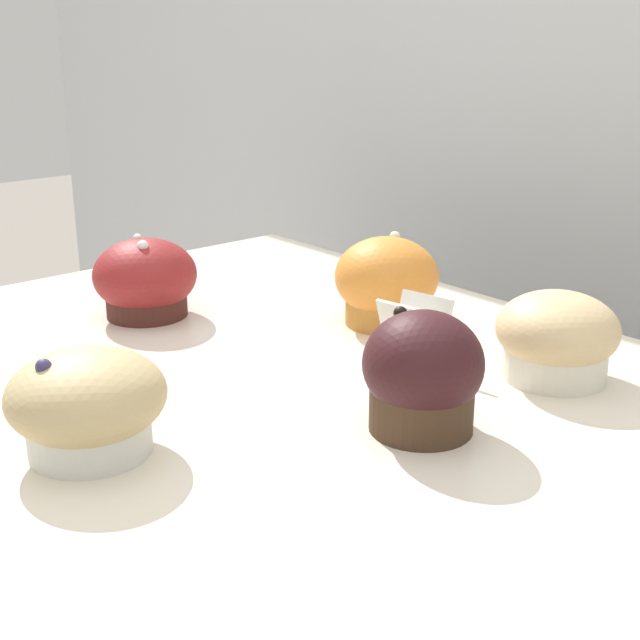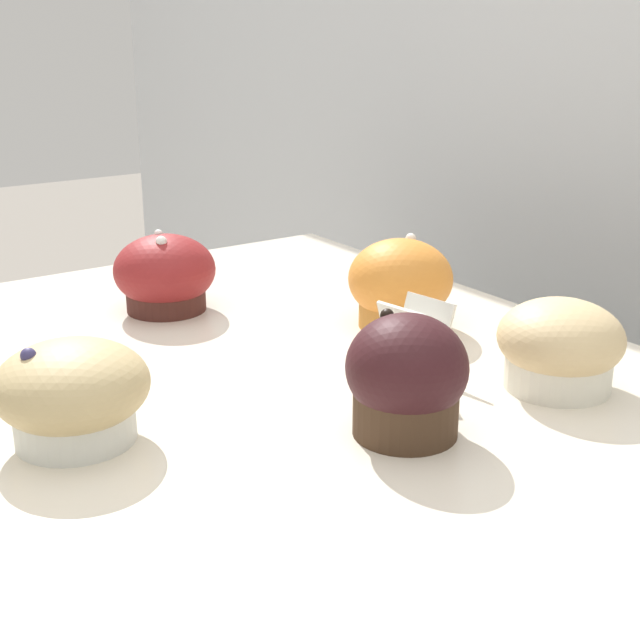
{
  "view_description": "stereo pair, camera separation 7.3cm",
  "coord_description": "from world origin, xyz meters",
  "px_view_note": "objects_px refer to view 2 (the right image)",
  "views": [
    {
      "loc": [
        0.43,
        -0.4,
        1.16
      ],
      "look_at": [
        -0.09,
        0.05,
        0.93
      ],
      "focal_mm": 50.0,
      "sensor_mm": 36.0,
      "label": 1
    },
    {
      "loc": [
        0.48,
        -0.34,
        1.16
      ],
      "look_at": [
        -0.09,
        0.05,
        0.93
      ],
      "focal_mm": 50.0,
      "sensor_mm": 36.0,
      "label": 2
    }
  ],
  "objects_px": {
    "muffin_front_center": "(560,346)",
    "muffin_back_right": "(400,285)",
    "muffin_back_left": "(165,275)",
    "muffin_front_left": "(406,379)",
    "muffin_front_right": "(72,393)"
  },
  "relations": [
    {
      "from": "muffin_front_center",
      "to": "muffin_back_right",
      "type": "relative_size",
      "value": 1.0
    },
    {
      "from": "muffin_front_center",
      "to": "muffin_back_left",
      "type": "distance_m",
      "value": 0.4
    },
    {
      "from": "muffin_front_center",
      "to": "muffin_back_left",
      "type": "bearing_deg",
      "value": -154.51
    },
    {
      "from": "muffin_back_right",
      "to": "muffin_front_left",
      "type": "xyz_separation_m",
      "value": [
        0.18,
        -0.14,
        0.0
      ]
    },
    {
      "from": "muffin_back_right",
      "to": "muffin_front_center",
      "type": "bearing_deg",
      "value": 2.57
    },
    {
      "from": "muffin_front_center",
      "to": "muffin_front_right",
      "type": "distance_m",
      "value": 0.37
    },
    {
      "from": "muffin_front_center",
      "to": "muffin_front_right",
      "type": "bearing_deg",
      "value": -110.05
    },
    {
      "from": "muffin_back_left",
      "to": "muffin_front_right",
      "type": "height_order",
      "value": "muffin_back_left"
    },
    {
      "from": "muffin_front_left",
      "to": "muffin_back_right",
      "type": "bearing_deg",
      "value": 141.58
    },
    {
      "from": "muffin_back_right",
      "to": "muffin_front_right",
      "type": "height_order",
      "value": "muffin_back_right"
    },
    {
      "from": "muffin_back_left",
      "to": "muffin_front_right",
      "type": "xyz_separation_m",
      "value": [
        0.23,
        -0.18,
        -0.0
      ]
    },
    {
      "from": "muffin_front_center",
      "to": "muffin_front_right",
      "type": "height_order",
      "value": "muffin_front_right"
    },
    {
      "from": "muffin_front_left",
      "to": "muffin_front_center",
      "type": "bearing_deg",
      "value": 88.17
    },
    {
      "from": "muffin_back_left",
      "to": "muffin_front_left",
      "type": "bearing_deg",
      "value": 2.86
    },
    {
      "from": "muffin_front_left",
      "to": "muffin_front_right",
      "type": "xyz_separation_m",
      "value": [
        -0.12,
        -0.2,
        -0.01
      ]
    }
  ]
}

